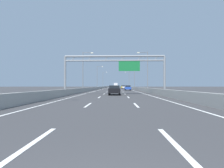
% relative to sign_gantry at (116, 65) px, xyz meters
% --- Properties ---
extents(ground_plane, '(260.00, 260.00, 0.00)m').
position_rel_sign_gantry_xyz_m(ground_plane, '(-0.31, 71.73, -4.85)').
color(ground_plane, '#38383A').
extents(lane_dash_left_0, '(0.16, 3.00, 0.01)m').
position_rel_sign_gantry_xyz_m(lane_dash_left_0, '(-2.11, -24.77, -4.84)').
color(lane_dash_left_0, white).
rests_on(lane_dash_left_0, ground_plane).
extents(lane_dash_left_1, '(0.16, 3.00, 0.01)m').
position_rel_sign_gantry_xyz_m(lane_dash_left_1, '(-2.11, -15.77, -4.84)').
color(lane_dash_left_1, white).
rests_on(lane_dash_left_1, ground_plane).
extents(lane_dash_left_2, '(0.16, 3.00, 0.01)m').
position_rel_sign_gantry_xyz_m(lane_dash_left_2, '(-2.11, -6.77, -4.84)').
color(lane_dash_left_2, white).
rests_on(lane_dash_left_2, ground_plane).
extents(lane_dash_left_3, '(0.16, 3.00, 0.01)m').
position_rel_sign_gantry_xyz_m(lane_dash_left_3, '(-2.11, 2.23, -4.84)').
color(lane_dash_left_3, white).
rests_on(lane_dash_left_3, ground_plane).
extents(lane_dash_left_4, '(0.16, 3.00, 0.01)m').
position_rel_sign_gantry_xyz_m(lane_dash_left_4, '(-2.11, 11.23, -4.84)').
color(lane_dash_left_4, white).
rests_on(lane_dash_left_4, ground_plane).
extents(lane_dash_left_5, '(0.16, 3.00, 0.01)m').
position_rel_sign_gantry_xyz_m(lane_dash_left_5, '(-2.11, 20.23, -4.84)').
color(lane_dash_left_5, white).
rests_on(lane_dash_left_5, ground_plane).
extents(lane_dash_left_6, '(0.16, 3.00, 0.01)m').
position_rel_sign_gantry_xyz_m(lane_dash_left_6, '(-2.11, 29.23, -4.84)').
color(lane_dash_left_6, white).
rests_on(lane_dash_left_6, ground_plane).
extents(lane_dash_left_7, '(0.16, 3.00, 0.01)m').
position_rel_sign_gantry_xyz_m(lane_dash_left_7, '(-2.11, 38.23, -4.84)').
color(lane_dash_left_7, white).
rests_on(lane_dash_left_7, ground_plane).
extents(lane_dash_left_8, '(0.16, 3.00, 0.01)m').
position_rel_sign_gantry_xyz_m(lane_dash_left_8, '(-2.11, 47.23, -4.84)').
color(lane_dash_left_8, white).
rests_on(lane_dash_left_8, ground_plane).
extents(lane_dash_left_9, '(0.16, 3.00, 0.01)m').
position_rel_sign_gantry_xyz_m(lane_dash_left_9, '(-2.11, 56.23, -4.84)').
color(lane_dash_left_9, white).
rests_on(lane_dash_left_9, ground_plane).
extents(lane_dash_left_10, '(0.16, 3.00, 0.01)m').
position_rel_sign_gantry_xyz_m(lane_dash_left_10, '(-2.11, 65.23, -4.84)').
color(lane_dash_left_10, white).
rests_on(lane_dash_left_10, ground_plane).
extents(lane_dash_left_11, '(0.16, 3.00, 0.01)m').
position_rel_sign_gantry_xyz_m(lane_dash_left_11, '(-2.11, 74.23, -4.84)').
color(lane_dash_left_11, white).
rests_on(lane_dash_left_11, ground_plane).
extents(lane_dash_left_12, '(0.16, 3.00, 0.01)m').
position_rel_sign_gantry_xyz_m(lane_dash_left_12, '(-2.11, 83.23, -4.84)').
color(lane_dash_left_12, white).
rests_on(lane_dash_left_12, ground_plane).
extents(lane_dash_left_13, '(0.16, 3.00, 0.01)m').
position_rel_sign_gantry_xyz_m(lane_dash_left_13, '(-2.11, 92.23, -4.84)').
color(lane_dash_left_13, white).
rests_on(lane_dash_left_13, ground_plane).
extents(lane_dash_left_14, '(0.16, 3.00, 0.01)m').
position_rel_sign_gantry_xyz_m(lane_dash_left_14, '(-2.11, 101.23, -4.84)').
color(lane_dash_left_14, white).
rests_on(lane_dash_left_14, ground_plane).
extents(lane_dash_left_15, '(0.16, 3.00, 0.01)m').
position_rel_sign_gantry_xyz_m(lane_dash_left_15, '(-2.11, 110.23, -4.84)').
color(lane_dash_left_15, white).
rests_on(lane_dash_left_15, ground_plane).
extents(lane_dash_left_16, '(0.16, 3.00, 0.01)m').
position_rel_sign_gantry_xyz_m(lane_dash_left_16, '(-2.11, 119.23, -4.84)').
color(lane_dash_left_16, white).
rests_on(lane_dash_left_16, ground_plane).
extents(lane_dash_left_17, '(0.16, 3.00, 0.01)m').
position_rel_sign_gantry_xyz_m(lane_dash_left_17, '(-2.11, 128.23, -4.84)').
color(lane_dash_left_17, white).
rests_on(lane_dash_left_17, ground_plane).
extents(lane_dash_right_0, '(0.16, 3.00, 0.01)m').
position_rel_sign_gantry_xyz_m(lane_dash_right_0, '(1.49, -24.77, -4.84)').
color(lane_dash_right_0, white).
rests_on(lane_dash_right_0, ground_plane).
extents(lane_dash_right_1, '(0.16, 3.00, 0.01)m').
position_rel_sign_gantry_xyz_m(lane_dash_right_1, '(1.49, -15.77, -4.84)').
color(lane_dash_right_1, white).
rests_on(lane_dash_right_1, ground_plane).
extents(lane_dash_right_2, '(0.16, 3.00, 0.01)m').
position_rel_sign_gantry_xyz_m(lane_dash_right_2, '(1.49, -6.77, -4.84)').
color(lane_dash_right_2, white).
rests_on(lane_dash_right_2, ground_plane).
extents(lane_dash_right_3, '(0.16, 3.00, 0.01)m').
position_rel_sign_gantry_xyz_m(lane_dash_right_3, '(1.49, 2.23, -4.84)').
color(lane_dash_right_3, white).
rests_on(lane_dash_right_3, ground_plane).
extents(lane_dash_right_4, '(0.16, 3.00, 0.01)m').
position_rel_sign_gantry_xyz_m(lane_dash_right_4, '(1.49, 11.23, -4.84)').
color(lane_dash_right_4, white).
rests_on(lane_dash_right_4, ground_plane).
extents(lane_dash_right_5, '(0.16, 3.00, 0.01)m').
position_rel_sign_gantry_xyz_m(lane_dash_right_5, '(1.49, 20.23, -4.84)').
color(lane_dash_right_5, white).
rests_on(lane_dash_right_5, ground_plane).
extents(lane_dash_right_6, '(0.16, 3.00, 0.01)m').
position_rel_sign_gantry_xyz_m(lane_dash_right_6, '(1.49, 29.23, -4.84)').
color(lane_dash_right_6, white).
rests_on(lane_dash_right_6, ground_plane).
extents(lane_dash_right_7, '(0.16, 3.00, 0.01)m').
position_rel_sign_gantry_xyz_m(lane_dash_right_7, '(1.49, 38.23, -4.84)').
color(lane_dash_right_7, white).
rests_on(lane_dash_right_7, ground_plane).
extents(lane_dash_right_8, '(0.16, 3.00, 0.01)m').
position_rel_sign_gantry_xyz_m(lane_dash_right_8, '(1.49, 47.23, -4.84)').
color(lane_dash_right_8, white).
rests_on(lane_dash_right_8, ground_plane).
extents(lane_dash_right_9, '(0.16, 3.00, 0.01)m').
position_rel_sign_gantry_xyz_m(lane_dash_right_9, '(1.49, 56.23, -4.84)').
color(lane_dash_right_9, white).
rests_on(lane_dash_right_9, ground_plane).
extents(lane_dash_right_10, '(0.16, 3.00, 0.01)m').
position_rel_sign_gantry_xyz_m(lane_dash_right_10, '(1.49, 65.23, -4.84)').
color(lane_dash_right_10, white).
rests_on(lane_dash_right_10, ground_plane).
extents(lane_dash_right_11, '(0.16, 3.00, 0.01)m').
position_rel_sign_gantry_xyz_m(lane_dash_right_11, '(1.49, 74.23, -4.84)').
color(lane_dash_right_11, white).
rests_on(lane_dash_right_11, ground_plane).
extents(lane_dash_right_12, '(0.16, 3.00, 0.01)m').
position_rel_sign_gantry_xyz_m(lane_dash_right_12, '(1.49, 83.23, -4.84)').
color(lane_dash_right_12, white).
rests_on(lane_dash_right_12, ground_plane).
extents(lane_dash_right_13, '(0.16, 3.00, 0.01)m').
position_rel_sign_gantry_xyz_m(lane_dash_right_13, '(1.49, 92.23, -4.84)').
color(lane_dash_right_13, white).
rests_on(lane_dash_right_13, ground_plane).
extents(lane_dash_right_14, '(0.16, 3.00, 0.01)m').
position_rel_sign_gantry_xyz_m(lane_dash_right_14, '(1.49, 101.23, -4.84)').
color(lane_dash_right_14, white).
rests_on(lane_dash_right_14, ground_plane).
extents(lane_dash_right_15, '(0.16, 3.00, 0.01)m').
position_rel_sign_gantry_xyz_m(lane_dash_right_15, '(1.49, 110.23, -4.84)').
color(lane_dash_right_15, white).
rests_on(lane_dash_right_15, ground_plane).
extents(lane_dash_right_16, '(0.16, 3.00, 0.01)m').
position_rel_sign_gantry_xyz_m(lane_dash_right_16, '(1.49, 119.23, -4.84)').
color(lane_dash_right_16, white).
rests_on(lane_dash_right_16, ground_plane).
extents(lane_dash_right_17, '(0.16, 3.00, 0.01)m').
position_rel_sign_gantry_xyz_m(lane_dash_right_17, '(1.49, 128.23, -4.84)').
color(lane_dash_right_17, white).
rests_on(lane_dash_right_17, ground_plane).
extents(edge_line_left, '(0.16, 176.00, 0.01)m').
position_rel_sign_gantry_xyz_m(edge_line_left, '(-5.56, 59.73, -4.84)').
color(edge_line_left, white).
rests_on(edge_line_left, ground_plane).
extents(edge_line_right, '(0.16, 176.00, 0.01)m').
position_rel_sign_gantry_xyz_m(edge_line_right, '(4.94, 59.73, -4.84)').
color(edge_line_right, white).
rests_on(edge_line_right, ground_plane).
extents(barrier_left, '(0.45, 220.00, 0.95)m').
position_rel_sign_gantry_xyz_m(barrier_left, '(-7.21, 81.73, -4.37)').
color(barrier_left, '#9E9E99').
rests_on(barrier_left, ground_plane).
extents(barrier_right, '(0.45, 220.00, 0.95)m').
position_rel_sign_gantry_xyz_m(barrier_right, '(6.59, 81.73, -4.37)').
color(barrier_right, '#9E9E99').
rests_on(barrier_right, ground_plane).
extents(sign_gantry, '(16.43, 0.36, 6.36)m').
position_rel_sign_gantry_xyz_m(sign_gantry, '(0.00, 0.00, 0.00)').
color(sign_gantry, gray).
rests_on(sign_gantry, ground_plane).
extents(streetlamp_left_mid, '(2.58, 0.28, 9.50)m').
position_rel_sign_gantry_xyz_m(streetlamp_left_mid, '(-7.78, 13.95, 0.55)').
color(streetlamp_left_mid, slate).
rests_on(streetlamp_left_mid, ground_plane).
extents(streetlamp_right_mid, '(2.58, 0.28, 9.50)m').
position_rel_sign_gantry_xyz_m(streetlamp_right_mid, '(7.15, 13.95, 0.55)').
color(streetlamp_right_mid, slate).
rests_on(streetlamp_right_mid, ground_plane).
extents(streetlamp_left_far, '(2.58, 0.28, 9.50)m').
position_rel_sign_gantry_xyz_m(streetlamp_left_far, '(-7.78, 45.77, 0.55)').
color(streetlamp_left_far, slate).
rests_on(streetlamp_left_far, ground_plane).
extents(streetlamp_right_far, '(2.58, 0.28, 9.50)m').
position_rel_sign_gantry_xyz_m(streetlamp_right_far, '(7.15, 45.77, 0.55)').
color(streetlamp_right_far, slate).
rests_on(streetlamp_right_far, ground_plane).
extents(streetlamp_left_distant, '(2.58, 0.28, 9.50)m').
position_rel_sign_gantry_xyz_m(streetlamp_left_distant, '(-7.78, 77.60, 0.55)').
color(streetlamp_left_distant, slate).
rests_on(streetlamp_left_distant, ground_plane).
extents(streetlamp_right_distant, '(2.58, 0.28, 9.50)m').
position_rel_sign_gantry_xyz_m(streetlamp_right_distant, '(7.15, 77.60, 0.55)').
color(streetlamp_right_distant, slate).
rests_on(streetlamp_right_distant, ground_plane).
extents(blue_car, '(1.79, 4.69, 1.49)m').
position_rel_sign_gantry_xyz_m(blue_car, '(3.45, 26.38, -4.07)').
color(blue_car, '#2347AD').
rests_on(blue_car, ground_plane).
extents(white_car, '(1.87, 4.60, 1.52)m').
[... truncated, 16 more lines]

